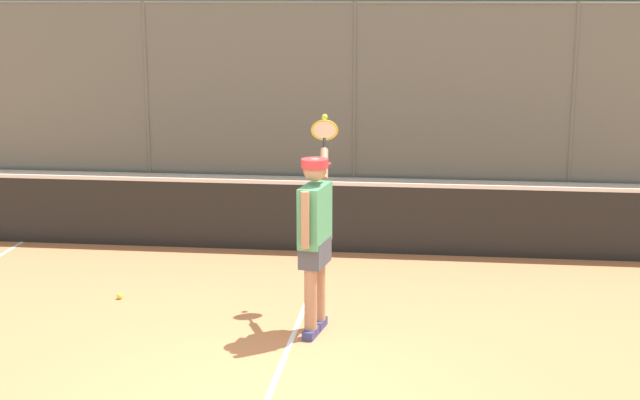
% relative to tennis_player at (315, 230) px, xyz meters
% --- Properties ---
extents(fence_backdrop, '(18.12, 1.37, 3.33)m').
position_rel_tennis_player_xyz_m(fence_backdrop, '(0.21, -8.11, 0.57)').
color(fence_backdrop, slate).
rests_on(fence_backdrop, ground).
extents(tennis_net, '(11.05, 0.09, 1.07)m').
position_rel_tennis_player_xyz_m(tennis_net, '(0.21, -3.02, -0.59)').
color(tennis_net, '#2D2D2D').
rests_on(tennis_net, ground).
extents(tennis_player, '(0.32, 1.49, 2.11)m').
position_rel_tennis_player_xyz_m(tennis_player, '(0.00, 0.00, 0.00)').
color(tennis_player, navy).
rests_on(tennis_player, ground).
extents(tennis_ball_by_sideline, '(0.07, 0.07, 0.07)m').
position_rel_tennis_player_xyz_m(tennis_ball_by_sideline, '(2.33, -0.78, -1.05)').
color(tennis_ball_by_sideline, '#CCDB33').
rests_on(tennis_ball_by_sideline, ground).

